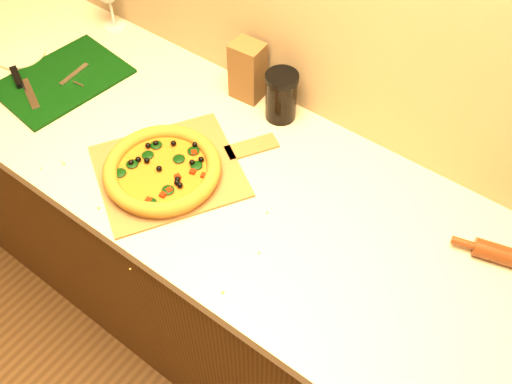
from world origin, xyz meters
name	(u,v)px	position (x,y,z in m)	size (l,w,h in m)	color
cabinet	(270,289)	(0.00, 1.43, 0.43)	(2.80, 0.65, 0.86)	#432A0E
countertop	(273,203)	(0.00, 1.43, 0.88)	(2.84, 0.68, 0.04)	beige
pizza_peel	(174,169)	(-0.26, 1.34, 0.90)	(0.47, 0.52, 0.01)	brown
pizza	(162,170)	(-0.27, 1.31, 0.93)	(0.31, 0.31, 0.04)	#C97632
cutting_board	(61,80)	(-0.78, 1.41, 0.91)	(0.30, 0.40, 0.03)	black
bottle_cap	(109,158)	(-0.43, 1.27, 0.90)	(0.03, 0.03, 0.01)	black
paper_bag	(248,71)	(-0.29, 1.70, 0.99)	(0.09, 0.07, 0.18)	brown
dark_jar	(281,96)	(-0.16, 1.68, 0.97)	(0.09, 0.09, 0.15)	black
side_plate	(21,55)	(-0.98, 1.41, 0.91)	(0.15, 0.15, 0.01)	beige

